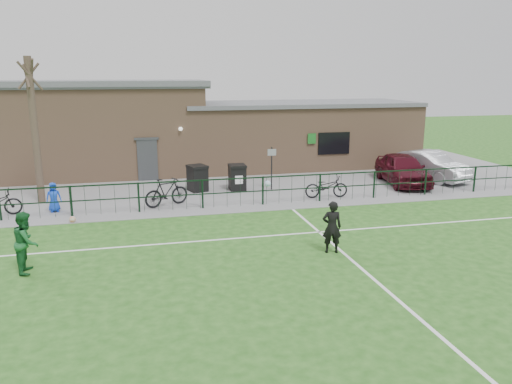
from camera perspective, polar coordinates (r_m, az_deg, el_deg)
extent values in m
plane|color=#215117|center=(13.19, 5.09, -10.46)|extent=(90.00, 90.00, 0.00)
cube|color=slate|center=(25.78, -4.36, 1.48)|extent=(34.00, 13.00, 0.02)
cube|color=white|center=(20.32, -1.82, -1.77)|extent=(28.00, 0.10, 0.01)
cube|color=white|center=(16.77, 0.79, -5.08)|extent=(28.00, 0.10, 0.01)
cube|color=white|center=(13.91, 13.05, -9.45)|extent=(0.10, 16.00, 0.01)
cube|color=black|center=(20.37, -1.94, -0.01)|extent=(28.00, 0.10, 1.20)
cylinder|color=#413228|center=(22.43, -23.96, 6.32)|extent=(0.30, 0.30, 6.00)
cube|color=black|center=(23.13, -6.71, 1.48)|extent=(0.96, 1.02, 1.12)
cube|color=black|center=(23.25, -2.16, 1.60)|extent=(0.74, 0.83, 1.10)
cylinder|color=black|center=(23.18, 1.79, 2.71)|extent=(0.07, 0.07, 2.00)
imported|color=#460C18|center=(25.47, 16.42, 2.56)|extent=(2.48, 4.62, 1.49)
imported|color=#B3B5BB|center=(26.96, 19.09, 2.88)|extent=(2.90, 4.63, 1.44)
imported|color=black|center=(20.67, -10.20, -0.02)|extent=(1.98, 1.28, 1.16)
imported|color=black|center=(21.95, 8.04, 0.62)|extent=(1.94, 0.84, 0.99)
imported|color=blue|center=(21.03, -22.12, -0.56)|extent=(0.64, 0.49, 1.17)
imported|color=black|center=(15.25, 8.67, -3.98)|extent=(0.65, 0.50, 1.61)
sphere|color=white|center=(17.52, 1.35, 0.97)|extent=(0.22, 0.22, 0.22)
imported|color=#1A5D2B|center=(15.01, -24.77, -5.22)|extent=(0.66, 0.84, 1.70)
sphere|color=silver|center=(19.44, -20.22, -2.96)|extent=(0.24, 0.24, 0.24)
cube|color=#9D7657|center=(28.42, -5.38, 6.14)|extent=(24.00, 5.00, 3.50)
cube|color=#9D7657|center=(28.05, -18.42, 10.25)|extent=(11.52, 5.00, 1.20)
cube|color=#515358|center=(28.03, -18.53, 11.71)|extent=(12.02, 5.40, 0.28)
cube|color=#515358|center=(29.44, 4.93, 10.01)|extent=(13.44, 5.30, 0.22)
cube|color=#383A3D|center=(25.76, -12.29, 3.56)|extent=(1.00, 0.08, 2.10)
cube|color=black|center=(27.69, 8.89, 5.53)|extent=(1.80, 0.08, 1.20)
cube|color=#19661E|center=(27.14, 6.40, 6.09)|extent=(0.45, 0.04, 0.55)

